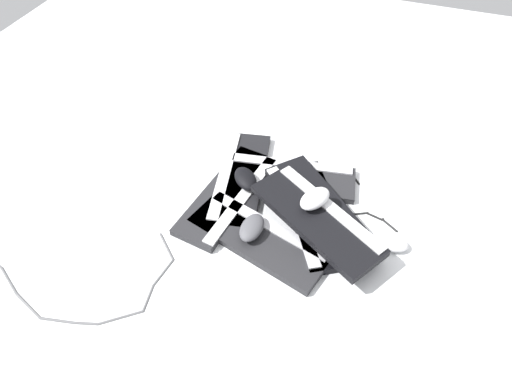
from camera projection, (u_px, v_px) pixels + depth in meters
The scene contains 15 objects.
ground_plane at pixel (268, 190), 1.54m from camera, with size 3.20×3.20×0.00m, color white.
keyboard_0 at pixel (259, 239), 1.38m from camera, with size 0.27×0.46×0.03m.
keyboard_1 at pixel (313, 213), 1.45m from camera, with size 0.46×0.35×0.03m.
keyboard_2 at pixel (290, 178), 1.56m from camera, with size 0.22×0.46×0.03m.
keyboard_3 at pixel (240, 178), 1.56m from camera, with size 0.46×0.23×0.03m.
keyboard_4 at pixel (228, 195), 1.50m from camera, with size 0.46×0.22×0.03m.
keyboard_5 at pixel (318, 208), 1.43m from camera, with size 0.41×0.42×0.03m.
keyboard_6 at pixel (317, 218), 1.36m from camera, with size 0.36×0.45×0.03m.
mouse_0 at pixel (252, 228), 1.36m from camera, with size 0.11×0.07×0.04m, color #4C4C51.
mouse_1 at pixel (283, 180), 1.50m from camera, with size 0.11×0.07×0.04m, color silver.
mouse_2 at pixel (246, 179), 1.50m from camera, with size 0.11×0.07×0.04m, color black.
mouse_3 at pixel (315, 199), 1.36m from camera, with size 0.11×0.07×0.04m, color silver.
mouse_4 at pixel (390, 242), 1.36m from camera, with size 0.11×0.07×0.04m, color silver.
cable_0 at pixel (340, 194), 1.52m from camera, with size 0.21×0.33×0.01m.
cable_1 at pixel (89, 290), 1.27m from camera, with size 0.37×0.52×0.01m.
Camera 1 is at (1.01, 0.31, 1.12)m, focal length 32.00 mm.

